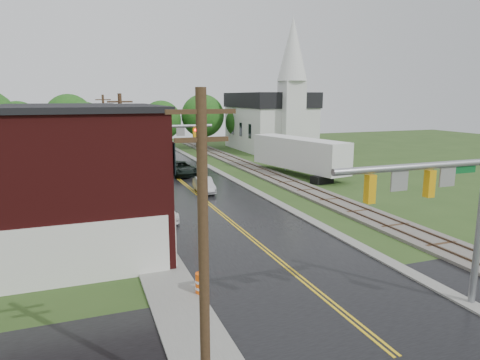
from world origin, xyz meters
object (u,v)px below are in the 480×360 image
church (272,115)px  tree_left_e (87,129)px  traffic_signal_near (443,196)px  construction_barrel (202,284)px  utility_pole_a (204,252)px  tree_left_c (38,137)px  suv_dark (181,169)px  pickup_white (160,210)px  semi_trailer (299,154)px  brick_building (28,183)px  utility_pole_b (123,152)px  sedan_silver (204,185)px  traffic_signal_far (156,141)px  utility_pole_c (105,131)px

church → tree_left_e: size_ratio=2.45×
traffic_signal_near → construction_barrel: 10.76m
utility_pole_a → tree_left_e: utility_pole_a is taller
tree_left_c → suv_dark: tree_left_c is taller
suv_dark → pickup_white: 17.70m
traffic_signal_near → semi_trailer: size_ratio=0.53×
semi_trailer → brick_building: bearing=-146.7°
utility_pole_b → suv_dark: bearing=62.4°
suv_dark → construction_barrel: (-5.80, -29.59, -0.26)m
church → utility_pole_b: size_ratio=2.22×
tree_left_c → sedan_silver: bearing=-41.1°
church → semi_trailer: (-6.68, -21.78, -3.37)m
traffic_signal_near → pickup_white: traffic_signal_near is taller
traffic_signal_far → pickup_white: bearing=-98.5°
traffic_signal_near → suv_dark: (-2.67, 34.51, -4.19)m
sedan_silver → construction_barrel: bearing=-102.1°
utility_pole_a → tree_left_c: utility_pole_a is taller
church → semi_trailer: church is taller
utility_pole_a → tree_left_c: size_ratio=1.18×
church → construction_barrel: (-25.00, -46.82, -5.32)m
brick_building → sedan_silver: bearing=42.3°
brick_building → pickup_white: 9.82m
pickup_white → suv_dark: bearing=68.8°
suv_dark → pickup_white: bearing=-113.2°
brick_building → utility_pole_b: size_ratio=1.59×
utility_pole_b → pickup_white: utility_pole_b is taller
utility_pole_b → tree_left_e: (-2.05, 23.90, 0.09)m
brick_building → pickup_white: brick_building is taller
utility_pole_a → utility_pole_b: bearing=90.0°
church → utility_pole_c: (-26.80, -9.74, -1.11)m
brick_building → utility_pole_c: bearing=78.9°
traffic_signal_near → utility_pole_b: 22.49m
church → suv_dark: church is taller
traffic_signal_far → utility_pole_a: bearing=-97.0°
traffic_signal_near → tree_left_e: bearing=105.7°
tree_left_e → semi_trailer: size_ratio=0.59×
utility_pole_b → utility_pole_a: bearing=-90.0°
traffic_signal_far → utility_pole_a: (-3.33, -27.00, -0.25)m
utility_pole_a → semi_trailer: bearing=57.8°
tree_left_c → sedan_silver: (14.67, -12.79, -3.83)m
tree_left_e → sedan_silver: tree_left_e is taller
construction_barrel → utility_pole_c: bearing=92.8°
tree_left_c → suv_dark: bearing=-13.0°
traffic_signal_far → suv_dark: traffic_signal_far is taller
tree_left_e → brick_building: bearing=-96.7°
suv_dark → pickup_white: suv_dark is taller
utility_pole_c → suv_dark: (7.60, -7.49, -3.94)m
utility_pole_b → church: bearing=49.8°
traffic_signal_far → semi_trailer: 17.69m
traffic_signal_near → utility_pole_b: bearing=117.2°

